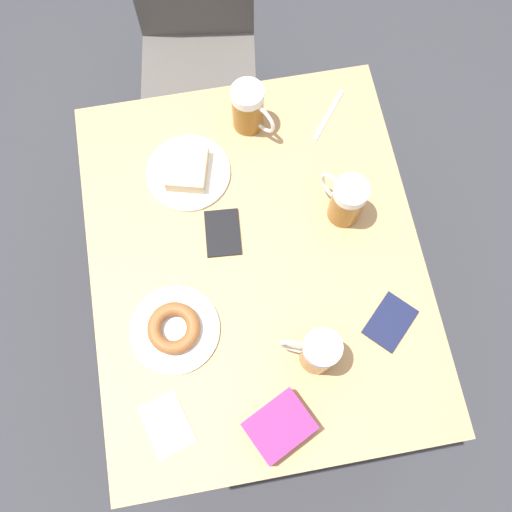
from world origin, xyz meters
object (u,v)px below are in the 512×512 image
Objects in this scene: beer_mug_left at (346,200)px; chair at (196,36)px; blue_pouch at (279,426)px; plate_with_donut at (174,329)px; beer_mug_center at (318,352)px; plate_with_cake at (188,171)px; fork at (329,115)px; napkin_folded at (167,425)px; beer_mug_right at (249,108)px; passport_far_edge at (223,233)px; passport_near_edge at (390,322)px.

chair is at bearing 109.35° from beer_mug_left.
plate_with_donut is at bearing 127.65° from blue_pouch.
beer_mug_left is 0.38m from beer_mug_center.
plate_with_donut is at bearing -102.46° from plate_with_cake.
beer_mug_left is 0.30m from fork.
napkin_folded is at bearing -92.09° from chair.
beer_mug_center is at bearing -86.11° from beer_mug_right.
chair reaches higher than plate_with_cake.
plate_with_cake reaches higher than passport_far_edge.
beer_mug_right reaches higher than fork.
beer_mug_right is 0.99× the size of napkin_folded.
blue_pouch is at bearing -110.37° from fork.
chair is 5.97× the size of fork.
plate_with_cake is 1.47× the size of passport_near_edge.
plate_with_donut reaches higher than fork.
chair is 3.91× the size of plate_with_cake.
beer_mug_left is 1.02× the size of fork.
beer_mug_center is at bearing -66.74° from plate_with_cake.
plate_with_cake reaches higher than plate_with_donut.
beer_mug_left is 0.32m from passport_near_edge.
beer_mug_center reaches higher than fork.
plate_with_cake is at bearing 131.36° from passport_near_edge.
passport_near_edge is (0.02, -0.59, 0.00)m from fork.
beer_mug_center is (0.23, -0.53, 0.06)m from plate_with_cake.
napkin_folded is at bearing -114.38° from passport_far_edge.
beer_mug_center reaches higher than napkin_folded.
plate_with_donut is 0.60m from beer_mug_right.
beer_mug_right is (-0.19, 0.30, 0.00)m from beer_mug_left.
passport_far_edge is (-0.17, 0.35, -0.07)m from beer_mug_center.
chair reaches higher than fork.
chair is 0.61m from beer_mug_right.
chair is 5.79× the size of napkin_folded.
fork is 0.45m from passport_far_edge.
beer_mug_center and beer_mug_right have the same top height.
beer_mug_center is at bearing 14.28° from napkin_folded.
plate_with_cake is 1.48× the size of napkin_folded.
chair is at bearing 96.81° from beer_mug_center.
plate_with_donut is 0.34m from blue_pouch.
passport_near_edge is at bearing -65.18° from chair.
beer_mug_center is 0.66m from beer_mug_right.
passport_far_edge is at bearing -179.49° from beer_mug_left.
chair is 5.84× the size of beer_mug_left.
blue_pouch is at bearing -129.00° from beer_mug_center.
passport_far_edge is (-0.34, -0.29, 0.00)m from fork.
passport_far_edge reaches higher than fork.
beer_mug_left is at bearing 62.03° from blue_pouch.
plate_with_cake is (-0.09, -0.64, 0.26)m from chair.
chair is 1.22m from beer_mug_center.
napkin_folded is 0.99× the size of passport_near_edge.
beer_mug_left is at bearing 99.26° from passport_near_edge.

